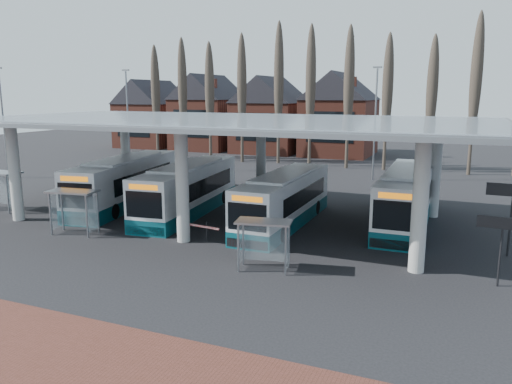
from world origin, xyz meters
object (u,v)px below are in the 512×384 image
at_px(bus_1, 189,190).
at_px(shelter_2, 264,234).
at_px(bus_2, 285,200).
at_px(shelter_0, 2,182).
at_px(shelter_1, 75,202).
at_px(bus_3, 407,198).
at_px(bus_0, 126,183).

height_order(bus_1, shelter_2, bus_1).
height_order(bus_2, shelter_0, bus_2).
bearing_deg(shelter_1, bus_2, 24.82).
xyz_separation_m(bus_2, bus_3, (6.79, 3.08, 0.10)).
bearing_deg(bus_3, bus_1, -169.67).
xyz_separation_m(bus_1, shelter_2, (8.70, -8.19, 0.11)).
height_order(bus_2, bus_3, bus_3).
height_order(bus_1, shelter_1, bus_1).
distance_m(shelter_0, shelter_1, 9.09).
xyz_separation_m(bus_0, shelter_1, (2.00, -7.24, 0.22)).
xyz_separation_m(bus_2, shelter_1, (-10.21, -6.56, 0.35)).
distance_m(bus_1, bus_2, 6.88).
distance_m(shelter_1, shelter_2, 12.11).
bearing_deg(bus_1, bus_2, -8.93).
bearing_deg(bus_0, shelter_1, -83.88).
xyz_separation_m(shelter_0, shelter_2, (20.73, -3.97, -0.27)).
bearing_deg(shelter_1, bus_0, 97.55).
relative_size(bus_3, shelter_2, 4.56).
distance_m(bus_1, bus_3, 13.94).
bearing_deg(shelter_0, bus_0, 34.38).
xyz_separation_m(shelter_1, shelter_2, (12.04, -1.32, -0.16)).
xyz_separation_m(bus_0, bus_2, (12.21, -0.68, -0.13)).
bearing_deg(bus_1, shelter_0, -167.00).
distance_m(shelter_0, shelter_2, 21.11).
relative_size(shelter_0, shelter_1, 1.00).
bearing_deg(shelter_2, bus_2, 91.99).
height_order(shelter_0, shelter_2, shelter_0).
bearing_deg(shelter_0, shelter_2, -10.93).
xyz_separation_m(bus_3, shelter_2, (-4.96, -10.96, 0.09)).
bearing_deg(shelter_0, bus_2, 11.60).
bearing_deg(shelter_2, shelter_0, 158.10).
bearing_deg(shelter_1, bus_3, 21.67).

